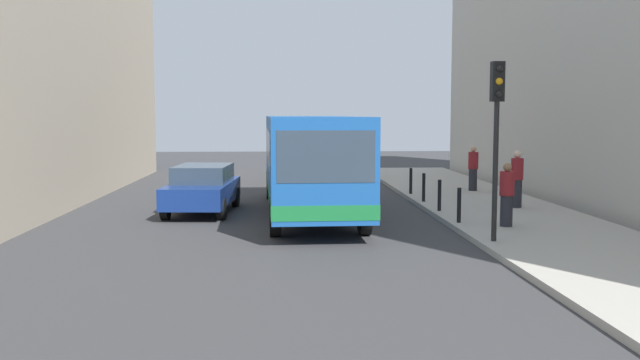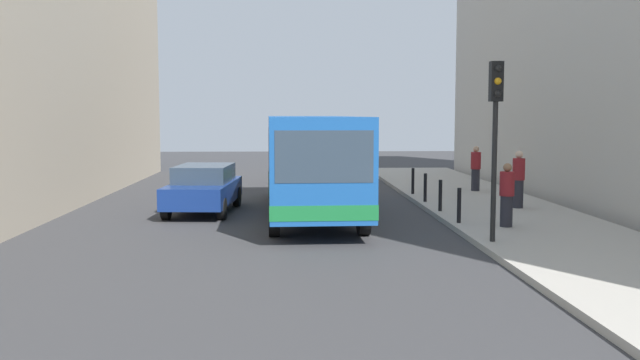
# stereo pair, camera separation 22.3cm
# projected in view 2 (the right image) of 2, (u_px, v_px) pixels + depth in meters

# --- Properties ---
(ground_plane) EXTENTS (80.00, 80.00, 0.00)m
(ground_plane) POSITION_uv_depth(u_px,v_px,m) (333.00, 234.00, 17.82)
(ground_plane) COLOR #38383A
(sidewalk) EXTENTS (4.40, 40.00, 0.15)m
(sidewalk) POSITION_uv_depth(u_px,v_px,m) (539.00, 229.00, 18.06)
(sidewalk) COLOR #ADA89E
(sidewalk) RESTS_ON ground
(bus) EXTENTS (2.83, 11.09, 3.00)m
(bus) POSITION_uv_depth(u_px,v_px,m) (310.00, 158.00, 21.32)
(bus) COLOR #19519E
(bus) RESTS_ON ground
(car_beside_bus) EXTENTS (2.12, 4.52, 1.48)m
(car_beside_bus) POSITION_uv_depth(u_px,v_px,m) (204.00, 187.00, 21.64)
(car_beside_bus) COLOR navy
(car_beside_bus) RESTS_ON ground
(car_behind_bus) EXTENTS (1.90, 4.42, 1.48)m
(car_behind_bus) POSITION_uv_depth(u_px,v_px,m) (311.00, 165.00, 31.33)
(car_behind_bus) COLOR black
(car_behind_bus) RESTS_ON ground
(traffic_light) EXTENTS (0.28, 0.33, 4.10)m
(traffic_light) POSITION_uv_depth(u_px,v_px,m) (495.00, 117.00, 15.63)
(traffic_light) COLOR black
(traffic_light) RESTS_ON sidewalk
(bollard_near) EXTENTS (0.11, 0.11, 0.95)m
(bollard_near) POSITION_uv_depth(u_px,v_px,m) (459.00, 205.00, 18.59)
(bollard_near) COLOR black
(bollard_near) RESTS_ON sidewalk
(bollard_mid) EXTENTS (0.11, 0.11, 0.95)m
(bollard_mid) POSITION_uv_depth(u_px,v_px,m) (440.00, 195.00, 20.87)
(bollard_mid) COLOR black
(bollard_mid) RESTS_ON sidewalk
(bollard_far) EXTENTS (0.11, 0.11, 0.95)m
(bollard_far) POSITION_uv_depth(u_px,v_px,m) (425.00, 187.00, 23.15)
(bollard_far) COLOR black
(bollard_far) RESTS_ON sidewalk
(bollard_farthest) EXTENTS (0.11, 0.11, 0.95)m
(bollard_farthest) POSITION_uv_depth(u_px,v_px,m) (413.00, 181.00, 25.43)
(bollard_farthest) COLOR black
(bollard_farthest) RESTS_ON sidewalk
(pedestrian_near_signal) EXTENTS (0.38, 0.38, 1.66)m
(pedestrian_near_signal) POSITION_uv_depth(u_px,v_px,m) (507.00, 195.00, 17.93)
(pedestrian_near_signal) COLOR #26262D
(pedestrian_near_signal) RESTS_ON sidewalk
(pedestrian_mid_sidewalk) EXTENTS (0.38, 0.38, 1.79)m
(pedestrian_mid_sidewalk) POSITION_uv_depth(u_px,v_px,m) (518.00, 179.00, 21.55)
(pedestrian_mid_sidewalk) COLOR #26262D
(pedestrian_mid_sidewalk) RESTS_ON sidewalk
(pedestrian_far_sidewalk) EXTENTS (0.38, 0.38, 1.71)m
(pedestrian_far_sidewalk) POSITION_uv_depth(u_px,v_px,m) (476.00, 169.00, 26.41)
(pedestrian_far_sidewalk) COLOR #26262D
(pedestrian_far_sidewalk) RESTS_ON sidewalk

